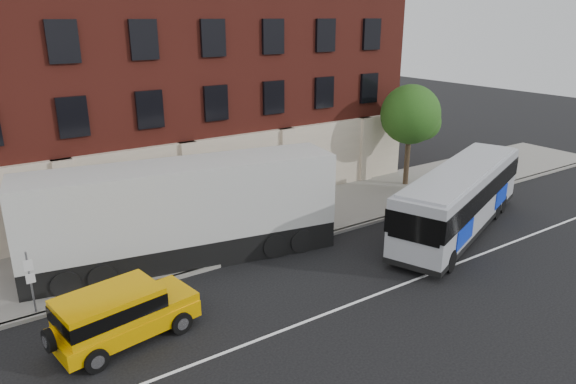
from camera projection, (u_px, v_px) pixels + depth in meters
ground at (331, 322)px, 18.20m from camera, size 120.00×120.00×0.00m
sidewalk at (216, 235)px, 25.25m from camera, size 60.00×6.00×0.15m
kerb at (246, 257)px, 22.89m from camera, size 60.00×0.25×0.15m
lane_line at (322, 315)px, 18.59m from camera, size 60.00×0.12×0.01m
building at (146, 65)px, 29.06m from camera, size 30.00×12.10×15.00m
sign_pole at (31, 280)px, 18.07m from camera, size 0.30×0.20×2.50m
street_tree at (411, 117)px, 31.40m from camera, size 3.60×3.60×6.20m
city_bus at (461, 196)px, 25.37m from camera, size 12.09×6.68×3.28m
yellow_suv at (119, 313)px, 16.79m from camera, size 4.98×2.69×1.86m
shipping_container at (184, 214)px, 22.13m from camera, size 13.42×4.92×4.38m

